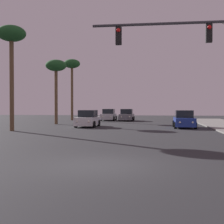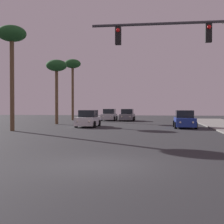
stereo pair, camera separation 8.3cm
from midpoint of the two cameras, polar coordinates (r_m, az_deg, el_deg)
The scene contains 9 objects.
ground_plane at distance 11.09m, azimuth -2.12°, elevation -9.69°, with size 120.00×120.00×0.00m, color #28282B.
car_white at distance 31.49m, azimuth -4.31°, elevation -1.32°, with size 2.04×4.32×1.68m.
car_silver at distance 45.31m, azimuth -0.44°, elevation -0.59°, with size 2.04×4.31×1.68m.
car_blue at distance 30.66m, azimuth 13.18°, elevation -1.41°, with size 2.04×4.31×1.68m.
car_grey at distance 44.19m, azimuth 2.88°, elevation -0.64°, with size 2.04×4.32×1.68m.
traffic_light_mast at distance 16.44m, azimuth 18.90°, elevation 10.62°, with size 9.07×0.36×6.50m.
palm_tree_far at distance 46.69m, azimuth -7.16°, elevation 8.12°, with size 2.40×2.40×9.00m.
palm_tree_near at distance 28.00m, azimuth -17.77°, elevation 12.52°, with size 2.40×2.40×8.82m.
palm_tree_mid at distance 36.78m, azimuth -10.05°, elevation 7.84°, with size 2.40×2.40×7.43m.
Camera 2 is at (1.96, -10.72, 2.07)m, focal length 50.00 mm.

